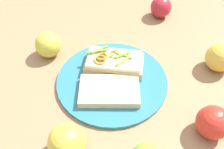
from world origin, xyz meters
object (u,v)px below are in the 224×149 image
at_px(plate, 112,81).
at_px(apple_1, 161,7).
at_px(apple_4, 220,58).
at_px(apple_5, 48,45).
at_px(sandwich, 114,62).
at_px(apple_0, 67,142).
at_px(apple_2, 213,122).
at_px(bread_slice_side, 109,91).

bearing_deg(plate, apple_1, 37.02).
relative_size(plate, apple_1, 4.16).
height_order(apple_4, apple_5, apple_4).
bearing_deg(plate, sandwich, 59.41).
bearing_deg(apple_0, apple_2, -15.62).
relative_size(apple_1, apple_2, 0.94).
bearing_deg(bread_slice_side, sandwich, 83.37).
height_order(plate, sandwich, sandwich).
bearing_deg(sandwich, apple_0, -103.69).
bearing_deg(plate, apple_4, -14.03).
relative_size(plate, apple_2, 3.90).
distance_m(bread_slice_side, apple_2, 0.26).
bearing_deg(apple_4, plate, 165.97).
bearing_deg(apple_1, sandwich, -146.36).
relative_size(plate, apple_4, 3.79).
relative_size(apple_2, apple_5, 1.02).
height_order(plate, apple_5, apple_5).
bearing_deg(plate, apple_2, -58.61).
height_order(bread_slice_side, apple_1, apple_1).
bearing_deg(apple_4, apple_2, -133.89).
bearing_deg(bread_slice_side, apple_5, 139.08).
bearing_deg(apple_1, apple_4, -87.47).
bearing_deg(apple_5, sandwich, -42.73).
height_order(bread_slice_side, apple_5, apple_5).
xyz_separation_m(apple_1, apple_5, (-0.42, -0.04, 0.00)).
bearing_deg(apple_4, apple_5, 148.96).
bearing_deg(apple_2, apple_1, 72.52).
bearing_deg(plate, bread_slice_side, -122.35).
bearing_deg(plate, apple_0, -139.32).
bearing_deg(bread_slice_side, apple_0, -118.98).
height_order(bread_slice_side, apple_4, apple_4).
distance_m(apple_0, apple_5, 0.34).
distance_m(sandwich, apple_2, 0.31).
xyz_separation_m(apple_0, apple_4, (0.48, 0.07, -0.00)).
xyz_separation_m(sandwich, apple_0, (-0.20, -0.19, 0.01)).
bearing_deg(apple_0, apple_4, 8.81).
height_order(plate, apple_0, apple_0).
relative_size(plate, sandwich, 1.65).
xyz_separation_m(sandwich, apple_2, (0.12, -0.28, 0.01)).
relative_size(apple_1, apple_5, 0.95).
relative_size(apple_0, apple_4, 1.03).
xyz_separation_m(plate, apple_2, (0.15, -0.24, 0.03)).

